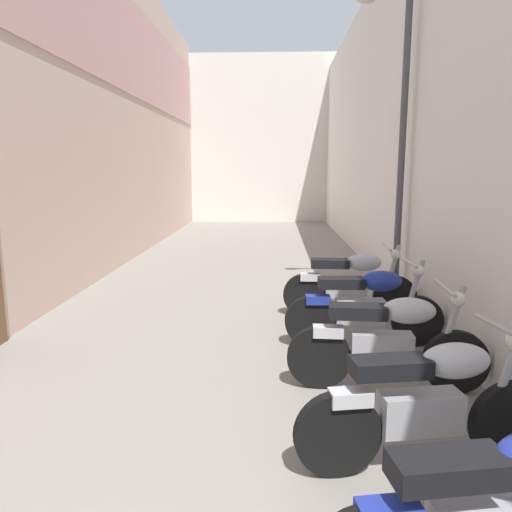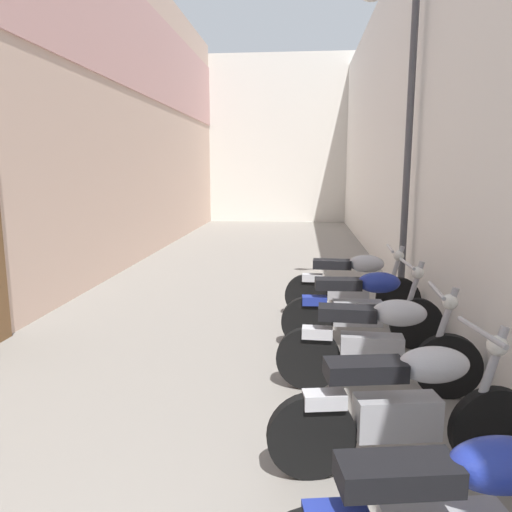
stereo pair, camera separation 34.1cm
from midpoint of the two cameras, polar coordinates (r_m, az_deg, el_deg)
The scene contains 9 objects.
ground_plane at distance 7.57m, azimuth -4.01°, elevation -5.58°, with size 35.81×35.81×0.00m, color gray.
building_left at distance 9.97m, azimuth -20.10°, elevation 16.94°, with size 0.45×19.81×6.61m.
building_right at distance 9.50m, azimuth 15.08°, elevation 15.06°, with size 0.45×19.81×5.84m.
building_far_end at distance 20.19m, azimuth -0.06°, elevation 13.33°, with size 8.27×2.00×6.34m, color beige.
motorcycle_third at distance 3.59m, azimuth 16.96°, elevation -15.93°, with size 1.84×0.58×1.04m.
motorcycle_fourth at distance 4.68m, azimuth 13.21°, elevation -9.49°, with size 1.85×0.58×1.04m.
motorcycle_fifth at distance 5.78m, azimuth 11.03°, elevation -5.61°, with size 1.85×0.58×1.04m.
motorcycle_sixth at distance 6.87m, azimuth 9.60°, elevation -3.02°, with size 1.85×0.58×1.04m.
street_lamp at distance 7.53m, azimuth 14.85°, elevation 14.29°, with size 0.79×0.18×4.49m.
Camera 1 is at (0.64, 0.65, 2.05)m, focal length 34.18 mm.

